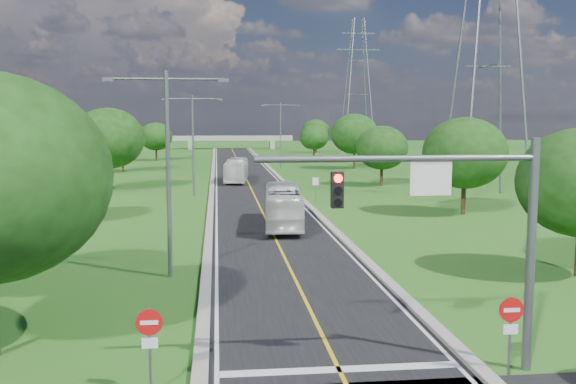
% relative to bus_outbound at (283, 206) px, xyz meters
% --- Properties ---
extents(ground, '(260.00, 260.00, 0.00)m').
position_rel_bus_outbound_xyz_m(ground, '(-0.96, 34.49, -1.52)').
color(ground, '#215618').
rests_on(ground, ground).
extents(road, '(8.00, 150.00, 0.06)m').
position_rel_bus_outbound_xyz_m(road, '(-0.96, 40.49, -1.49)').
color(road, black).
rests_on(road, ground).
extents(curb_left, '(0.50, 150.00, 0.22)m').
position_rel_bus_outbound_xyz_m(curb_left, '(-5.21, 40.49, -1.41)').
color(curb_left, gray).
rests_on(curb_left, ground).
extents(curb_right, '(0.50, 150.00, 0.22)m').
position_rel_bus_outbound_xyz_m(curb_right, '(3.29, 40.49, -1.41)').
color(curb_right, gray).
rests_on(curb_right, ground).
extents(signal_mast, '(8.54, 0.33, 7.20)m').
position_rel_bus_outbound_xyz_m(signal_mast, '(2.72, -26.51, 3.39)').
color(signal_mast, slate).
rests_on(signal_mast, ground).
extents(do_not_enter_left, '(0.76, 0.11, 2.50)m').
position_rel_bus_outbound_xyz_m(do_not_enter_left, '(-6.56, -27.03, 0.25)').
color(do_not_enter_left, slate).
rests_on(do_not_enter_left, ground).
extents(do_not_enter_right, '(0.76, 0.11, 2.50)m').
position_rel_bus_outbound_xyz_m(do_not_enter_right, '(4.04, -27.03, 0.25)').
color(do_not_enter_right, slate).
rests_on(do_not_enter_right, ground).
extents(speed_limit_sign, '(0.55, 0.09, 2.40)m').
position_rel_bus_outbound_xyz_m(speed_limit_sign, '(4.24, 12.48, 0.08)').
color(speed_limit_sign, slate).
rests_on(speed_limit_sign, ground).
extents(overpass, '(30.00, 3.00, 3.20)m').
position_rel_bus_outbound_xyz_m(overpass, '(-0.96, 114.49, 0.89)').
color(overpass, gray).
rests_on(overpass, ground).
extents(streetlight_near_left, '(5.90, 0.25, 10.00)m').
position_rel_bus_outbound_xyz_m(streetlight_near_left, '(-6.96, -13.51, 4.42)').
color(streetlight_near_left, slate).
rests_on(streetlight_near_left, ground).
extents(streetlight_mid_left, '(5.90, 0.25, 10.00)m').
position_rel_bus_outbound_xyz_m(streetlight_mid_left, '(-6.96, 19.49, 4.42)').
color(streetlight_mid_left, slate).
rests_on(streetlight_mid_left, ground).
extents(streetlight_far_right, '(5.90, 0.25, 10.00)m').
position_rel_bus_outbound_xyz_m(streetlight_far_right, '(5.04, 52.49, 4.42)').
color(streetlight_far_right, slate).
rests_on(streetlight_far_right, ground).
extents(power_tower_near, '(9.00, 6.40, 28.00)m').
position_rel_bus_outbound_xyz_m(power_tower_near, '(21.04, 14.49, 12.49)').
color(power_tower_near, slate).
rests_on(power_tower_near, ground).
extents(power_tower_far, '(9.00, 6.40, 28.00)m').
position_rel_bus_outbound_xyz_m(power_tower_far, '(25.04, 89.49, 12.49)').
color(power_tower_far, slate).
rests_on(power_tower_far, ground).
extents(tree_lb, '(6.30, 6.30, 7.33)m').
position_rel_bus_outbound_xyz_m(tree_lb, '(-16.96, 2.49, 3.13)').
color(tree_lb, black).
rests_on(tree_lb, ground).
extents(tree_lc, '(7.56, 7.56, 8.79)m').
position_rel_bus_outbound_xyz_m(tree_lc, '(-15.96, 24.49, 4.06)').
color(tree_lc, black).
rests_on(tree_lc, ground).
extents(tree_ld, '(6.72, 6.72, 7.82)m').
position_rel_bus_outbound_xyz_m(tree_ld, '(-17.96, 48.49, 3.44)').
color(tree_ld, black).
rests_on(tree_ld, ground).
extents(tree_le, '(5.88, 5.88, 6.84)m').
position_rel_bus_outbound_xyz_m(tree_le, '(-15.46, 72.49, 2.81)').
color(tree_le, black).
rests_on(tree_le, ground).
extents(tree_rb, '(6.72, 6.72, 7.82)m').
position_rel_bus_outbound_xyz_m(tree_rb, '(15.04, 4.49, 3.44)').
color(tree_rb, black).
rests_on(tree_rb, ground).
extents(tree_rc, '(5.88, 5.88, 6.84)m').
position_rel_bus_outbound_xyz_m(tree_rc, '(14.04, 26.49, 2.81)').
color(tree_rc, black).
rests_on(tree_rc, ground).
extents(tree_rd, '(7.14, 7.14, 8.30)m').
position_rel_bus_outbound_xyz_m(tree_rd, '(16.04, 50.49, 3.75)').
color(tree_rd, black).
rests_on(tree_rd, ground).
extents(tree_re, '(5.46, 5.46, 6.35)m').
position_rel_bus_outbound_xyz_m(tree_re, '(13.54, 74.49, 2.50)').
color(tree_re, black).
rests_on(tree_re, ground).
extents(tree_rf, '(6.30, 6.30, 7.33)m').
position_rel_bus_outbound_xyz_m(tree_rf, '(17.04, 94.49, 3.13)').
color(tree_rf, black).
rests_on(tree_rf, ground).
extents(bus_outbound, '(3.27, 10.64, 2.92)m').
position_rel_bus_outbound_xyz_m(bus_outbound, '(0.00, 0.00, 0.00)').
color(bus_outbound, silver).
rests_on(bus_outbound, road).
extents(bus_inbound, '(3.25, 10.15, 2.78)m').
position_rel_bus_outbound_xyz_m(bus_inbound, '(-2.32, 32.22, -0.07)').
color(bus_inbound, white).
rests_on(bus_inbound, road).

